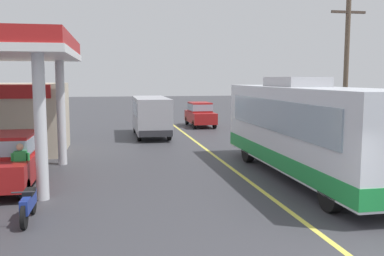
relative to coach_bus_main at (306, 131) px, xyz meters
The scene contains 9 objects.
ground 13.14m from the coach_bus_main, 99.62° to the left, with size 120.00×120.00×0.00m, color #38383D.
lane_divider_stripe 8.32m from the coach_bus_main, 105.51° to the left, with size 0.16×50.00×0.01m, color #D8CC4C.
coach_bus_main is the anchor object (origin of this frame).
car_at_pump 10.31m from the coach_bus_main, behind, with size 1.70×4.20×1.82m.
minibus_opposing_lane 13.30m from the coach_bus_main, 109.72° to the left, with size 2.04×6.13×2.44m.
motorcycle_parked_forecourt 9.68m from the coach_bus_main, 160.86° to the right, with size 0.55×1.80×0.92m.
pedestrian_near_pump 9.76m from the coach_bus_main, behind, with size 0.55×0.22×1.66m.
car_trailing_behind_bus 17.39m from the coach_bus_main, 91.02° to the left, with size 1.70×4.20×1.82m.
utility_pole_roadside 7.47m from the coach_bus_main, 49.33° to the left, with size 1.80×0.24×7.48m.
Camera 1 is at (-4.76, -7.24, 3.64)m, focal length 40.14 mm.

